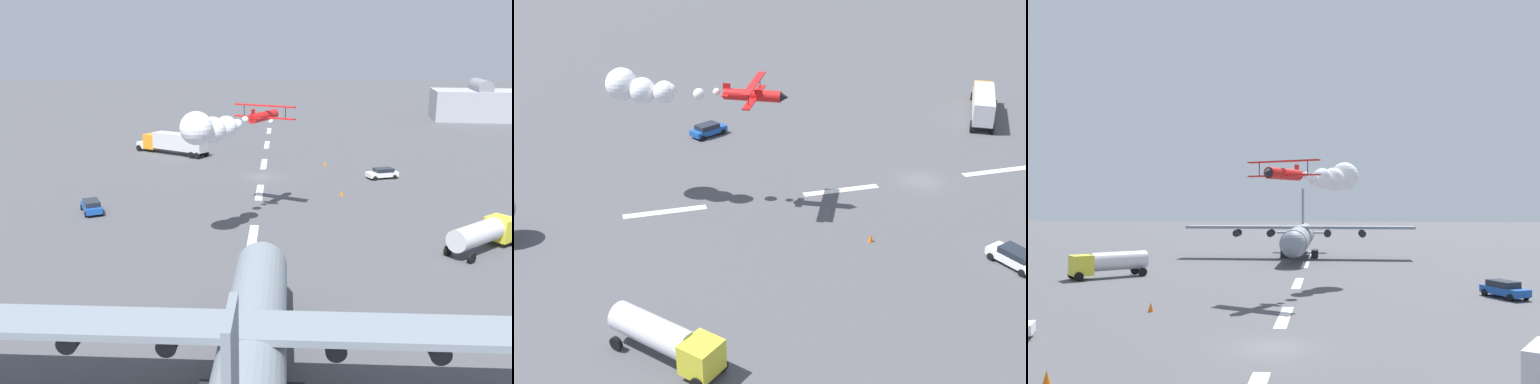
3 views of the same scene
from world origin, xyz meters
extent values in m
plane|color=#4C4C51|center=(0.00, 0.00, 0.00)|extent=(440.00, 440.00, 0.00)
cube|color=white|center=(-80.95, 0.00, 0.01)|extent=(8.00, 0.90, 0.01)
cube|color=white|center=(-62.96, 0.00, 0.01)|extent=(8.00, 0.90, 0.01)
cube|color=white|center=(-44.97, 0.00, 0.01)|extent=(8.00, 0.90, 0.01)
cube|color=white|center=(-26.98, 0.00, 0.01)|extent=(8.00, 0.90, 0.01)
cube|color=white|center=(-8.99, 0.00, 0.01)|extent=(8.00, 0.90, 0.01)
cube|color=white|center=(8.99, 0.00, 0.01)|extent=(8.00, 0.90, 0.01)
cube|color=white|center=(26.98, 0.00, 0.01)|extent=(8.00, 0.90, 0.01)
cube|color=white|center=(44.97, 0.00, 0.01)|extent=(8.00, 0.90, 0.01)
cylinder|color=gray|center=(54.41, 1.33, 3.05)|extent=(25.20, 3.92, 3.70)
sphere|color=gray|center=(41.82, 1.43, 3.05)|extent=(3.52, 3.52, 3.52)
cube|color=gray|center=(54.41, 1.33, 4.72)|extent=(3.49, 34.80, 0.40)
cylinder|color=black|center=(54.09, 10.89, 3.82)|extent=(2.41, 1.12, 1.10)
cylinder|color=black|center=(54.04, 5.68, 3.82)|extent=(2.41, 1.12, 1.10)
cylinder|color=black|center=(53.97, -3.01, 3.82)|extent=(2.41, 1.12, 1.10)
cylinder|color=black|center=(53.93, -8.23, 3.82)|extent=(2.41, 1.12, 1.10)
cylinder|color=red|center=(18.43, 0.78, 11.14)|extent=(5.20, 3.27, 1.05)
cube|color=red|center=(18.25, 0.87, 10.99)|extent=(3.88, 6.90, 0.12)
cube|color=red|center=(18.25, 0.87, 12.29)|extent=(3.88, 6.90, 0.12)
cylinder|color=black|center=(17.12, -1.44, 11.64)|extent=(0.08, 0.08, 1.30)
cylinder|color=black|center=(19.39, 3.17, 11.64)|extent=(0.08, 0.08, 1.30)
cube|color=red|center=(20.56, -0.27, 11.59)|extent=(0.67, 0.40, 1.10)
cube|color=red|center=(20.56, -0.27, 11.19)|extent=(1.42, 2.06, 0.08)
cone|color=black|center=(15.75, 2.10, 11.14)|extent=(1.02, 1.11, 0.89)
sphere|color=white|center=(21.36, -1.05, 11.15)|extent=(0.70, 0.70, 0.70)
sphere|color=white|center=(22.88, -1.80, 10.84)|extent=(1.09, 1.09, 1.09)
sphere|color=white|center=(25.57, -2.46, 11.14)|extent=(1.51, 1.51, 1.51)
sphere|color=white|center=(25.97, -2.59, 11.05)|extent=(2.10, 2.10, 2.10)
sphere|color=white|center=(27.87, -3.71, 10.99)|extent=(2.52, 2.52, 2.52)
sphere|color=white|center=(29.63, -5.00, 11.40)|extent=(3.09, 3.09, 3.09)
cube|color=silver|center=(-20.33, -22.11, 1.10)|extent=(2.97, 2.65, 1.10)
cube|color=orange|center=(-19.31, -20.39, 1.85)|extent=(3.37, 3.34, 2.60)
cube|color=silver|center=(-16.01, -14.82, 2.30)|extent=(7.53, 10.35, 2.80)
cylinder|color=black|center=(-19.36, -22.92, 0.55)|extent=(0.86, 1.12, 1.10)
cylinder|color=black|center=(-13.16, -12.46, 0.55)|extent=(0.86, 1.12, 1.10)
cylinder|color=black|center=(-12.55, -11.43, 0.55)|extent=(0.86, 1.12, 1.10)
cylinder|color=black|center=(-21.51, -21.64, 0.55)|extent=(0.86, 1.12, 1.10)
cylinder|color=black|center=(-15.31, -11.19, 0.55)|extent=(0.86, 1.12, 1.10)
cylinder|color=black|center=(-14.70, -10.16, 0.55)|extent=(0.86, 1.12, 1.10)
cube|color=yellow|center=(27.75, 24.03, 1.60)|extent=(3.25, 3.23, 2.20)
cylinder|color=silver|center=(30.50, 20.77, 1.85)|extent=(5.69, 6.20, 2.10)
cylinder|color=black|center=(26.44, 23.72, 0.50)|extent=(0.89, 0.97, 1.00)
cylinder|color=black|center=(31.11, 18.19, 0.50)|extent=(0.89, 0.97, 1.00)
cylinder|color=black|center=(32.94, 19.74, 0.50)|extent=(0.89, 0.97, 1.00)
cube|color=#194CA5|center=(19.09, -18.98, 0.65)|extent=(4.83, 3.66, 0.65)
cube|color=#1E232D|center=(19.27, -18.89, 1.25)|extent=(3.16, 2.71, 0.55)
cylinder|color=black|center=(18.10, -20.50, 0.32)|extent=(0.67, 0.49, 0.64)
cylinder|color=black|center=(20.90, -19.06, 0.32)|extent=(0.67, 0.49, 0.64)
cylinder|color=black|center=(17.27, -18.90, 0.32)|extent=(0.67, 0.49, 0.64)
cylinder|color=black|center=(20.08, -17.46, 0.32)|extent=(0.67, 0.49, 0.64)
cube|color=white|center=(0.37, 17.32, 0.65)|extent=(3.16, 4.80, 0.65)
cube|color=#1E232D|center=(0.31, 17.51, 1.25)|extent=(2.44, 3.07, 0.55)
cylinder|color=black|center=(1.73, 16.14, 0.32)|extent=(0.42, 0.68, 0.64)
cylinder|color=black|center=(0.71, 19.09, 0.32)|extent=(0.42, 0.68, 0.64)
cylinder|color=black|center=(0.03, 15.55, 0.32)|extent=(0.42, 0.68, 0.64)
cylinder|color=black|center=(-0.99, 18.50, 0.32)|extent=(0.42, 0.68, 0.64)
cube|color=#9EA3AD|center=(-66.43, 52.72, 3.71)|extent=(17.11, 24.30, 7.42)
cylinder|color=gray|center=(-66.43, 52.72, 8.32)|extent=(14.09, 5.23, 3.60)
cone|color=orange|center=(-7.97, 9.72, 0.38)|extent=(0.44, 0.44, 0.75)
cone|color=orange|center=(10.24, 10.57, 0.38)|extent=(0.44, 0.44, 0.75)
camera|label=1|loc=(81.04, 2.77, 18.94)|focal=39.98mm
camera|label=2|loc=(32.85, 58.95, 30.21)|focal=48.12mm
camera|label=3|loc=(-33.83, -3.44, 8.56)|focal=40.37mm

